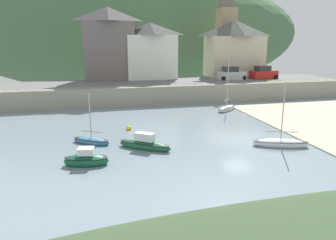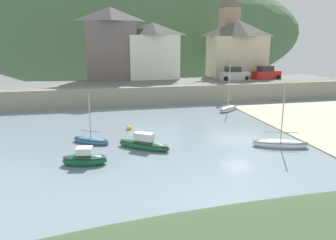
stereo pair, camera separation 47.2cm
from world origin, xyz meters
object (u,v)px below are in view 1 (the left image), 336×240
at_px(parked_car_by_wall, 263,73).
at_px(mooring_buoy, 129,128).
at_px(waterfront_building_right, 234,48).
at_px(parked_car_near_slipway, 231,74).
at_px(sailboat_white_hull, 145,144).
at_px(fishing_boat_green, 227,108).
at_px(church_with_spire, 226,22).
at_px(waterfront_building_centre, 150,50).
at_px(motorboat_with_cabin, 280,143).
at_px(sailboat_nearest_shore, 91,141).
at_px(waterfront_building_left, 108,43).
at_px(sailboat_blue_trim, 86,160).

bearing_deg(parked_car_by_wall, mooring_buoy, -150.73).
bearing_deg(waterfront_building_right, parked_car_near_slipway, -117.42).
xyz_separation_m(sailboat_white_hull, fishing_boat_green, (11.94, 11.75, -0.10)).
bearing_deg(parked_car_near_slipway, fishing_boat_green, -114.45).
relative_size(church_with_spire, sailboat_white_hull, 4.07).
bearing_deg(parked_car_near_slipway, waterfront_building_centre, 160.19).
distance_m(church_with_spire, parked_car_near_slipway, 11.85).
bearing_deg(motorboat_with_cabin, parked_car_near_slipway, 95.76).
relative_size(waterfront_building_right, sailboat_white_hull, 2.20).
bearing_deg(waterfront_building_right, mooring_buoy, -134.22).
distance_m(waterfront_building_right, fishing_boat_green, 17.23).
relative_size(motorboat_with_cabin, parked_car_near_slipway, 1.31).
xyz_separation_m(waterfront_building_centre, sailboat_nearest_shore, (-9.40, -23.59, -6.39)).
xyz_separation_m(sailboat_nearest_shore, parked_car_by_wall, (26.04, 19.09, 2.97)).
relative_size(fishing_boat_green, mooring_buoy, 12.58).
xyz_separation_m(motorboat_with_cabin, sailboat_nearest_shore, (-14.74, 4.33, -0.04)).
bearing_deg(fishing_boat_green, parked_car_near_slipway, 23.52).
bearing_deg(church_with_spire, parked_car_by_wall, -71.78).
bearing_deg(sailboat_nearest_shore, parked_car_by_wall, 70.08).
bearing_deg(waterfront_building_left, waterfront_building_centre, 0.00).
height_order(waterfront_building_left, sailboat_nearest_shore, waterfront_building_left).
relative_size(waterfront_building_centre, parked_car_near_slipway, 2.00).
bearing_deg(sailboat_blue_trim, mooring_buoy, 73.84).
distance_m(sailboat_white_hull, motorboat_with_cabin, 10.87).
distance_m(sailboat_nearest_shore, parked_car_near_slipway, 28.38).
distance_m(waterfront_building_left, fishing_boat_green, 20.55).
bearing_deg(church_with_spire, sailboat_nearest_shore, -130.11).
distance_m(church_with_spire, motorboat_with_cabin, 34.76).
bearing_deg(waterfront_building_left, sailboat_white_hull, -88.03).
xyz_separation_m(waterfront_building_centre, fishing_boat_green, (6.59, -14.23, -6.36)).
bearing_deg(sailboat_blue_trim, motorboat_with_cabin, 11.02).
bearing_deg(mooring_buoy, parked_car_by_wall, 34.79).
height_order(fishing_boat_green, parked_car_near_slipway, fishing_boat_green).
bearing_deg(sailboat_blue_trim, parked_car_by_wall, 51.34).
height_order(sailboat_blue_trim, sailboat_nearest_shore, sailboat_nearest_shore).
bearing_deg(motorboat_with_cabin, sailboat_blue_trim, -158.00).
bearing_deg(parked_car_near_slipway, waterfront_building_right, 64.34).
height_order(waterfront_building_right, motorboat_with_cabin, waterfront_building_right).
height_order(fishing_boat_green, sailboat_nearest_shore, fishing_boat_green).
distance_m(church_with_spire, mooring_buoy, 33.05).
xyz_separation_m(sailboat_blue_trim, sailboat_nearest_shore, (0.41, 4.81, -0.14)).
distance_m(waterfront_building_centre, mooring_buoy, 21.97).
bearing_deg(sailboat_nearest_shore, waterfront_building_left, 116.20).
bearing_deg(waterfront_building_right, parked_car_by_wall, -57.05).
height_order(waterfront_building_left, church_with_spire, church_with_spire).
bearing_deg(mooring_buoy, sailboat_nearest_shore, -135.59).
bearing_deg(parked_car_near_slipway, mooring_buoy, -136.06).
bearing_deg(sailboat_white_hull, mooring_buoy, 131.75).
relative_size(fishing_boat_green, sailboat_nearest_shore, 1.46).
bearing_deg(parked_car_by_wall, sailboat_white_hull, -141.18).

